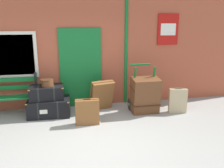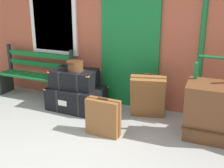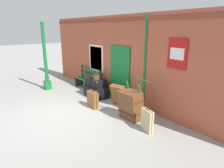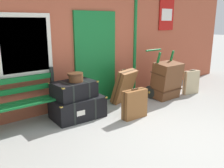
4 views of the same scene
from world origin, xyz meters
The scene contains 12 objects.
ground_plane centered at (0.00, 0.00, 0.00)m, with size 60.00×60.00×0.00m, color gray.
brick_facade centered at (-0.01, 2.60, 1.60)m, with size 10.40×0.35×3.20m.
lamp_post centered at (-3.03, 0.69, 1.15)m, with size 0.28×0.28×3.02m.
platform_bench centered at (-1.85, 2.16, 0.44)m, with size 1.60×0.43×1.01m.
steamer_trunk_base centered at (-0.77, 1.89, 0.21)m, with size 1.04×0.70×0.43m.
steamer_trunk_middle centered at (-0.81, 1.92, 0.58)m, with size 0.83×0.58×0.33m.
round_hatbox centered at (-0.78, 1.90, 0.84)m, with size 0.31×0.30×0.17m.
porters_trolley centered at (1.61, 1.76, 0.27)m, with size 0.71×0.65×1.19m.
large_brown_trunk centered at (1.61, 1.58, 0.46)m, with size 0.70×0.53×0.92m.
suitcase_brown centered at (0.10, 1.16, 0.29)m, with size 0.54×0.21×0.62m.
suitcase_umber centered at (2.43, 1.42, 0.31)m, with size 0.46×0.23×0.66m.
suitcase_oxblood centered at (0.57, 1.99, 0.40)m, with size 0.67×0.54×0.81m.
Camera 3 is at (5.70, -2.35, 2.75)m, focal length 31.70 mm.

